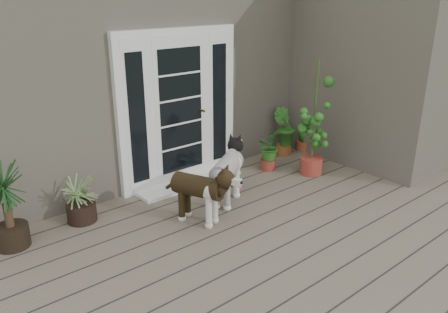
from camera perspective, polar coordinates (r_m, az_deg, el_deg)
deck at (r=5.26m, az=10.46°, el=-10.31°), size 6.20×4.60×0.12m
house_main at (r=7.99m, az=-13.10°, el=11.55°), size 7.40×4.00×3.10m
house_wing at (r=7.64m, az=19.19°, el=10.56°), size 1.60×2.40×3.10m
door_unit at (r=6.22m, az=-5.75°, el=6.19°), size 1.90×0.14×2.15m
door_step at (r=6.41m, az=-4.41°, el=-3.28°), size 1.60×0.40×0.05m
brindle_dog at (r=5.25m, az=-3.32°, el=-5.06°), size 0.64×0.88×0.68m
white_dog at (r=5.71m, az=0.35°, el=-2.66°), size 0.92×0.76×0.71m
spider_plant at (r=5.54m, az=-17.97°, el=-5.01°), size 0.59×0.59×0.62m
yucca at (r=5.21m, az=-26.07°, el=-5.70°), size 0.82×0.82×0.97m
herb_a at (r=6.86m, az=5.69°, el=0.37°), size 0.57×0.57×0.51m
herb_b at (r=7.52m, az=7.66°, el=2.41°), size 0.55×0.55×0.58m
herb_c at (r=7.80m, az=10.34°, el=2.63°), size 0.43×0.43×0.51m
sapling at (r=6.60m, az=11.51°, el=5.06°), size 0.55×0.55×1.78m
clog_left at (r=6.56m, az=0.47°, el=-2.41°), size 0.22×0.35×0.10m
clog_right at (r=6.38m, az=0.56°, el=-3.14°), size 0.22×0.33×0.09m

